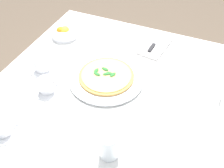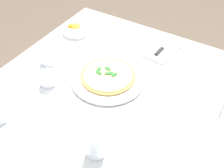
% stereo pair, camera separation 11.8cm
% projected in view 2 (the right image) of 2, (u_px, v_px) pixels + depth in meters
% --- Properties ---
extents(dining_table, '(1.19, 1.19, 0.74)m').
position_uv_depth(dining_table, '(116.00, 113.00, 1.24)').
color(dining_table, white).
rests_on(dining_table, ground_plane).
extents(pizza_plate, '(0.36, 0.36, 0.02)m').
position_uv_depth(pizza_plate, '(108.00, 77.00, 1.23)').
color(pizza_plate, white).
rests_on(pizza_plate, dining_table).
extents(pizza, '(0.26, 0.26, 0.02)m').
position_uv_depth(pizza, '(108.00, 75.00, 1.22)').
color(pizza, '#C68E47').
rests_on(pizza, pizza_plate).
extents(coffee_cup_near_left, '(0.13, 0.13, 0.07)m').
position_uv_depth(coffee_cup_near_left, '(49.00, 80.00, 1.19)').
color(coffee_cup_near_left, white).
rests_on(coffee_cup_near_left, dining_table).
extents(coffee_cup_near_right, '(0.13, 0.13, 0.07)m').
position_uv_depth(coffee_cup_near_right, '(48.00, 59.00, 1.30)').
color(coffee_cup_near_right, white).
rests_on(coffee_cup_near_right, dining_table).
extents(water_glass_back_corner, '(0.07, 0.07, 0.12)m').
position_uv_depth(water_glass_back_corner, '(96.00, 145.00, 0.92)').
color(water_glass_back_corner, white).
rests_on(water_glass_back_corner, dining_table).
extents(napkin_folded, '(0.24, 0.16, 0.02)m').
position_uv_depth(napkin_folded, '(163.00, 49.00, 1.39)').
color(napkin_folded, white).
rests_on(napkin_folded, dining_table).
extents(dinner_knife, '(0.20, 0.03, 0.01)m').
position_uv_depth(dinner_knife, '(164.00, 47.00, 1.38)').
color(dinner_knife, silver).
rests_on(dinner_knife, napkin_folded).
extents(citrus_bowl, '(0.15, 0.15, 0.06)m').
position_uv_depth(citrus_bowl, '(76.00, 29.00, 1.50)').
color(citrus_bowl, white).
rests_on(citrus_bowl, dining_table).
extents(menu_card, '(0.09, 0.01, 0.06)m').
position_uv_depth(menu_card, '(223.00, 103.00, 1.09)').
color(menu_card, white).
rests_on(menu_card, dining_table).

